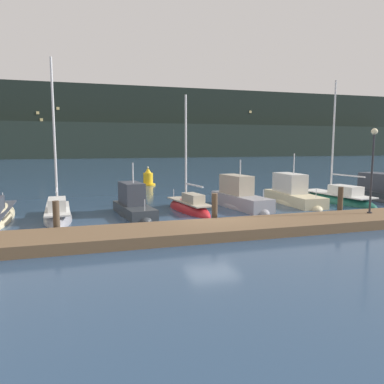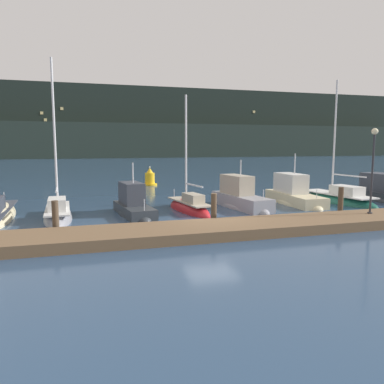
% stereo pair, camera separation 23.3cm
% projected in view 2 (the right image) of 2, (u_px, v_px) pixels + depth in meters
% --- Properties ---
extents(ground_plane, '(400.00, 400.00, 0.00)m').
position_uv_depth(ground_plane, '(211.00, 224.00, 18.42)').
color(ground_plane, navy).
extents(dock, '(36.76, 2.80, 0.45)m').
position_uv_depth(dock, '(226.00, 229.00, 16.49)').
color(dock, brown).
rests_on(dock, ground).
extents(mooring_pile_1, '(0.28, 0.28, 1.54)m').
position_uv_depth(mooring_pile_1, '(56.00, 218.00, 16.00)').
color(mooring_pile_1, '#4C3D2D').
rests_on(mooring_pile_1, ground).
extents(mooring_pile_2, '(0.28, 0.28, 1.60)m').
position_uv_depth(mooring_pile_2, '(214.00, 210.00, 17.99)').
color(mooring_pile_2, '#4C3D2D').
rests_on(mooring_pile_2, ground).
extents(mooring_pile_3, '(0.28, 0.28, 1.66)m').
position_uv_depth(mooring_pile_3, '(341.00, 203.00, 19.98)').
color(mooring_pile_3, '#4C3D2D').
rests_on(mooring_pile_3, ground).
extents(sailboat_berth_3, '(1.65, 5.63, 9.09)m').
position_uv_depth(sailboat_berth_3, '(58.00, 216.00, 19.84)').
color(sailboat_berth_3, gray).
rests_on(sailboat_berth_3, ground).
extents(motorboat_berth_4, '(2.16, 4.94, 3.49)m').
position_uv_depth(motorboat_berth_4, '(134.00, 210.00, 21.00)').
color(motorboat_berth_4, '#2D3338').
rests_on(motorboat_berth_4, ground).
extents(sailboat_berth_5, '(1.98, 5.16, 7.45)m').
position_uv_depth(sailboat_berth_5, '(189.00, 209.00, 22.12)').
color(sailboat_berth_5, red).
rests_on(sailboat_berth_5, ground).
extents(motorboat_berth_6, '(2.37, 5.81, 3.63)m').
position_uv_depth(motorboat_berth_6, '(240.00, 202.00, 23.37)').
color(motorboat_berth_6, gray).
rests_on(motorboat_berth_6, ground).
extents(motorboat_berth_7, '(2.00, 6.07, 3.98)m').
position_uv_depth(motorboat_berth_7, '(294.00, 199.00, 24.93)').
color(motorboat_berth_7, beige).
rests_on(motorboat_berth_7, ground).
extents(sailboat_berth_8, '(2.70, 6.72, 8.82)m').
position_uv_depth(sailboat_berth_8, '(338.00, 200.00, 25.59)').
color(sailboat_berth_8, '#195647').
rests_on(sailboat_berth_8, ground).
extents(channel_buoy, '(1.39, 1.39, 1.83)m').
position_uv_depth(channel_buoy, '(150.00, 178.00, 36.04)').
color(channel_buoy, gold).
rests_on(channel_buoy, ground).
extents(dock_lamppost, '(0.32, 0.32, 4.26)m').
position_uv_depth(dock_lamppost, '(373.00, 157.00, 18.56)').
color(dock_lamppost, '#2D2D33').
rests_on(dock_lamppost, dock).
extents(hillside_backdrop, '(240.00, 23.00, 21.61)m').
position_uv_depth(hillside_backdrop, '(115.00, 125.00, 118.65)').
color(hillside_backdrop, '#1E2823').
rests_on(hillside_backdrop, ground).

